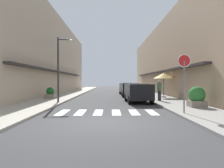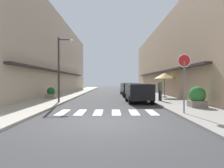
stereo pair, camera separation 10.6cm
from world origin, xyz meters
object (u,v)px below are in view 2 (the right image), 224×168
Objects in this scene: parked_car_near at (138,91)px; pedestrian_walking_near at (159,90)px; street_lamp at (61,62)px; planter_midblock at (50,94)px; planter_corner at (196,97)px; cafe_umbrella at (164,76)px; parked_car_mid at (130,88)px; parked_car_far at (126,87)px; round_street_sign at (183,68)px.

pedestrian_walking_near reaches higher than parked_car_near.
street_lamp is 4.78× the size of planter_midblock.
pedestrian_walking_near is at bearing 7.92° from street_lamp.
parked_car_near reaches higher than planter_corner.
street_lamp is 10.15m from cafe_umbrella.
parked_car_near is 6.84m from parked_car_mid.
planter_midblock is at bearing -171.48° from cafe_umbrella.
street_lamp is at bearing -62.88° from planter_midblock.
parked_car_far reaches higher than planter_corner.
parked_car_mid reaches higher than planter_midblock.
cafe_umbrella is at bearing 81.50° from round_street_sign.
street_lamp is 2.03× the size of cafe_umbrella.
round_street_sign is (1.44, -6.40, 1.40)m from parked_car_near.
parked_car_far is at bearing 8.11° from pedestrian_walking_near.
parked_car_near is 0.96× the size of parked_car_mid.
parked_car_far is at bearing 67.20° from street_lamp.
parked_car_mid is 6.70m from pedestrian_walking_near.
parked_car_near is 7.98m from planter_midblock.
cafe_umbrella reaches higher than planter_midblock.
pedestrian_walking_near is at bearing -74.87° from parked_car_mid.
planter_corner is at bearing -73.95° from parked_car_mid.
parked_car_far is 9.49m from cafe_umbrella.
parked_car_mid is 9.75m from street_lamp.
round_street_sign is (1.44, -19.53, 1.39)m from parked_car_far.
round_street_sign is at bearing -83.81° from parked_car_mid.
parked_car_near and parked_car_far have the same top height.
planter_corner is 4.41m from pedestrian_walking_near.
cafe_umbrella reaches higher than pedestrian_walking_near.
pedestrian_walking_near is (1.75, -6.47, 0.07)m from parked_car_mid.
round_street_sign is at bearing -122.49° from planter_corner.
parked_car_far is 2.73× the size of pedestrian_walking_near.
parked_car_far is at bearing 94.20° from round_street_sign.
planter_midblock is 9.55m from pedestrian_walking_near.
round_street_sign is 2.33× the size of planter_corner.
parked_car_mid is 6.30m from parked_car_far.
parked_car_near is 13.14m from parked_car_far.
parked_car_far is (-0.00, 13.14, 0.00)m from parked_car_near.
parked_car_near is 4.91m from planter_corner.
street_lamp reaches higher than pedestrian_walking_near.
parked_car_far is 0.94× the size of street_lamp.
cafe_umbrella is 8.20m from planter_corner.
street_lamp is 7.91m from pedestrian_walking_near.
round_street_sign is at bearing 177.66° from pedestrian_walking_near.
parked_car_near is 0.88× the size of parked_car_far.
parked_car_near is 3.25× the size of planter_corner.
planter_corner is 0.74× the size of pedestrian_walking_near.
parked_car_near is at bearing -90.00° from parked_car_far.
parked_car_mid is 4.16× the size of planter_midblock.
parked_car_mid is 11.10m from planter_corner.
parked_car_mid is 4.19m from cafe_umbrella.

